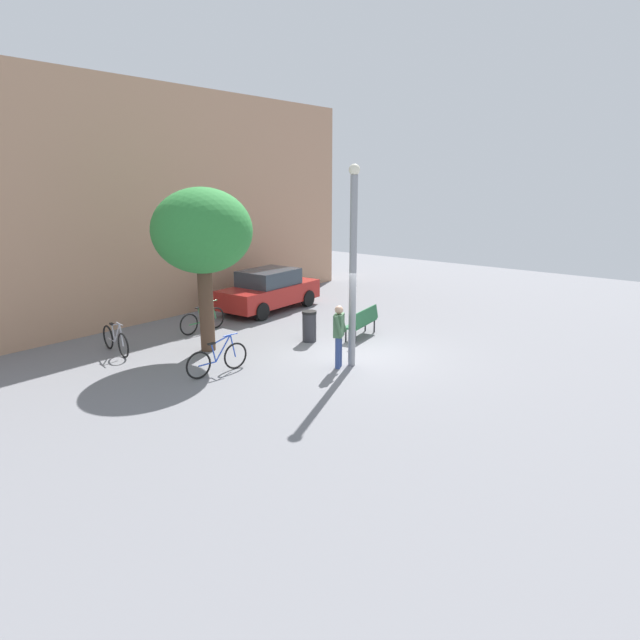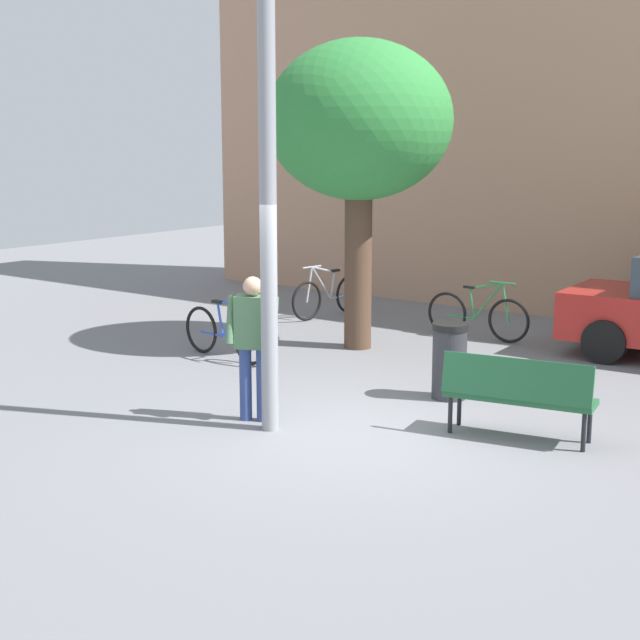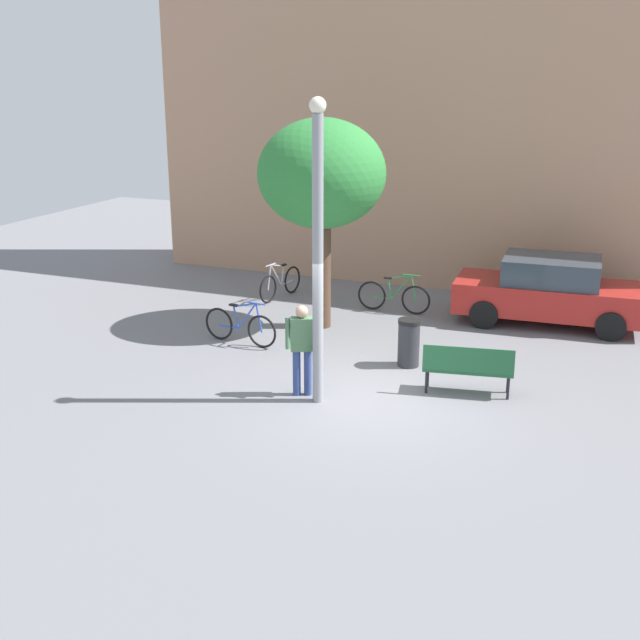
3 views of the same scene
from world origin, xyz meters
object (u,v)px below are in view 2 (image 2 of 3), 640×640
at_px(park_bench, 518,391).
at_px(person_by_lamppost, 253,338).
at_px(plaza_tree, 359,124).
at_px(bicycle_silver, 328,296).
at_px(trash_bin, 449,361).
at_px(lamppost, 268,180).
at_px(bicycle_green, 478,315).
at_px(bicycle_blue, 225,333).

bearing_deg(park_bench, person_by_lamppost, -157.72).
relative_size(plaza_tree, bicycle_silver, 2.58).
relative_size(bicycle_silver, trash_bin, 1.88).
distance_m(lamppost, park_bench, 3.48).
relative_size(lamppost, bicycle_green, 2.87).
bearing_deg(person_by_lamppost, park_bench, 22.28).
distance_m(person_by_lamppost, trash_bin, 2.58).
bearing_deg(person_by_lamppost, trash_bin, 57.89).
xyz_separation_m(bicycle_blue, trash_bin, (3.68, 0.05, 0.10)).
xyz_separation_m(park_bench, trash_bin, (-1.39, 1.03, -0.07)).
relative_size(park_bench, trash_bin, 1.74).
bearing_deg(trash_bin, bicycle_silver, 141.30).
distance_m(plaza_tree, trash_bin, 4.23).
distance_m(lamppost, bicycle_green, 6.19).
xyz_separation_m(plaza_tree, bicycle_green, (1.19, 1.69, -3.02)).
relative_size(bicycle_blue, bicycle_silver, 1.00).
bearing_deg(bicycle_silver, bicycle_blue, -78.68).
relative_size(person_by_lamppost, trash_bin, 1.75).
distance_m(park_bench, bicycle_blue, 5.16).
height_order(bicycle_silver, trash_bin, bicycle_silver).
bearing_deg(plaza_tree, lamppost, -68.93).
bearing_deg(lamppost, park_bench, 28.31).
xyz_separation_m(bicycle_blue, bicycle_silver, (-0.71, 3.57, 0.00)).
bearing_deg(lamppost, trash_bin, 66.89).
relative_size(bicycle_blue, bicycle_green, 0.99).
bearing_deg(lamppost, bicycle_silver, 120.33).
relative_size(person_by_lamppost, plaza_tree, 0.36).
height_order(person_by_lamppost, park_bench, person_by_lamppost).
bearing_deg(bicycle_green, plaza_tree, -125.20).
xyz_separation_m(bicycle_blue, bicycle_green, (2.34, 3.46, 0.00)).
bearing_deg(trash_bin, lamppost, -113.11).
bearing_deg(lamppost, plaza_tree, 111.07).
xyz_separation_m(person_by_lamppost, park_bench, (2.74, 1.12, -0.42)).
distance_m(park_bench, plaza_tree, 5.57).
bearing_deg(park_bench, trash_bin, 143.43).
bearing_deg(bicycle_green, bicycle_silver, 177.90).
bearing_deg(plaza_tree, bicycle_silver, 135.89).
bearing_deg(bicycle_green, lamppost, -86.42).
bearing_deg(plaza_tree, person_by_lamppost, -72.97).
bearing_deg(park_bench, bicycle_green, 121.59).
relative_size(bicycle_green, bicycle_silver, 1.01).
xyz_separation_m(plaza_tree, trash_bin, (2.53, -1.72, -2.92)).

